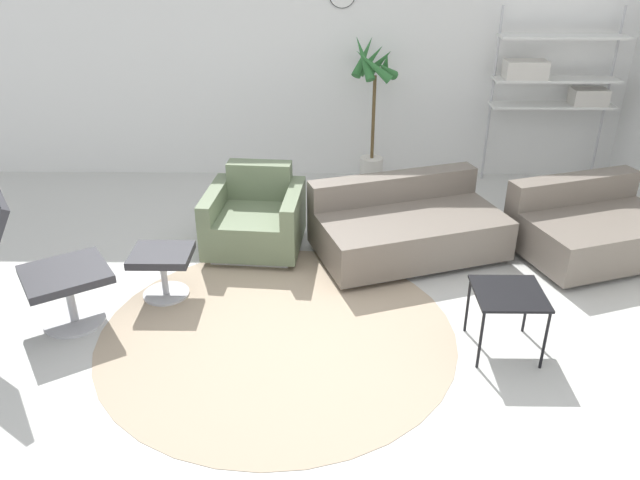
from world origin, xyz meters
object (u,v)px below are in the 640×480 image
(potted_plant, at_px, (372,112))
(armchair_red, at_px, (256,220))
(ottoman, at_px, (162,263))
(lounge_chair, at_px, (8,252))
(side_table, at_px, (509,298))
(couch_second, at_px, (592,230))
(shelf_unit, at_px, (555,79))
(couch_low, at_px, (407,228))

(potted_plant, bearing_deg, armchair_red, -126.28)
(ottoman, relative_size, potted_plant, 0.28)
(lounge_chair, height_order, ottoman, lounge_chair)
(lounge_chair, bearing_deg, side_table, 54.83)
(couch_second, distance_m, shelf_unit, 1.96)
(side_table, bearing_deg, armchair_red, 140.97)
(ottoman, distance_m, couch_low, 2.10)
(potted_plant, bearing_deg, side_table, -76.42)
(ottoman, bearing_deg, couch_second, 11.23)
(ottoman, bearing_deg, couch_low, 20.32)
(shelf_unit, bearing_deg, couch_low, -134.64)
(side_table, relative_size, potted_plant, 0.28)
(lounge_chair, bearing_deg, armchair_red, 99.67)
(couch_second, relative_size, shelf_unit, 0.79)
(ottoman, height_order, side_table, side_table)
(lounge_chair, relative_size, couch_second, 0.79)
(couch_low, height_order, side_table, couch_low)
(armchair_red, bearing_deg, couch_low, -179.18)
(armchair_red, height_order, couch_low, armchair_red)
(armchair_red, xyz_separation_m, potted_plant, (1.11, 1.52, 0.56))
(couch_low, bearing_deg, ottoman, 1.64)
(couch_low, xyz_separation_m, couch_second, (1.60, -0.02, 0.00))
(ottoman, relative_size, couch_low, 0.26)
(couch_low, height_order, potted_plant, potted_plant)
(lounge_chair, height_order, potted_plant, potted_plant)
(ottoman, relative_size, couch_second, 0.31)
(armchair_red, xyz_separation_m, couch_low, (1.33, -0.09, -0.03))
(couch_second, xyz_separation_m, potted_plant, (-1.82, 1.63, 0.59))
(armchair_red, relative_size, potted_plant, 0.54)
(side_table, height_order, shelf_unit, shelf_unit)
(couch_low, height_order, couch_second, same)
(ottoman, relative_size, armchair_red, 0.52)
(ottoman, distance_m, side_table, 2.56)
(couch_low, bearing_deg, armchair_red, -22.71)
(lounge_chair, xyz_separation_m, potted_plant, (2.59, 2.89, 0.16))
(shelf_unit, bearing_deg, couch_second, -92.67)
(couch_low, relative_size, couch_second, 1.20)
(lounge_chair, relative_size, side_table, 2.55)
(lounge_chair, relative_size, couch_low, 0.65)
(lounge_chair, bearing_deg, couch_low, 81.29)
(armchair_red, bearing_deg, side_table, 145.82)
(lounge_chair, height_order, shelf_unit, shelf_unit)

